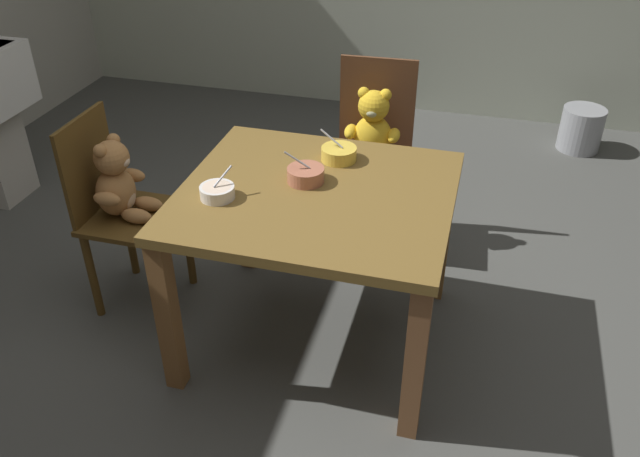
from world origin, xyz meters
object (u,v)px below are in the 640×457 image
teddy_chair_near_left (119,195)px  porridge_bowl_white_near_left (217,192)px  teddy_chair_far_center (372,139)px  porridge_bowl_terracotta_center (306,174)px  metal_pail (581,129)px  porridge_bowl_yellow_far_center (339,153)px  dining_table (317,216)px

teddy_chair_near_left → porridge_bowl_white_near_left: teddy_chair_near_left is taller
teddy_chair_far_center → porridge_bowl_white_near_left: bearing=-24.2°
teddy_chair_near_left → porridge_bowl_white_near_left: (0.53, -0.18, 0.20)m
porridge_bowl_terracotta_center → metal_pail: 2.50m
porridge_bowl_white_near_left → porridge_bowl_terracotta_center: porridge_bowl_terracotta_center is taller
porridge_bowl_white_near_left → metal_pail: 2.80m
teddy_chair_near_left → porridge_bowl_yellow_far_center: (0.88, 0.22, 0.20)m
dining_table → teddy_chair_far_center: teddy_chair_far_center is taller
porridge_bowl_white_near_left → teddy_chair_far_center: bearing=68.2°
teddy_chair_near_left → porridge_bowl_yellow_far_center: 0.93m
dining_table → teddy_chair_near_left: (-0.86, 0.04, -0.06)m
porridge_bowl_white_near_left → metal_pail: porridge_bowl_white_near_left is taller
dining_table → metal_pail: bearing=61.5°
porridge_bowl_terracotta_center → teddy_chair_far_center: bearing=81.8°
teddy_chair_far_center → teddy_chair_near_left: size_ratio=1.04×
porridge_bowl_terracotta_center → dining_table: bearing=-45.0°
dining_table → porridge_bowl_white_near_left: 0.39m
porridge_bowl_white_near_left → metal_pail: (1.50, 2.29, -0.60)m
teddy_chair_near_left → porridge_bowl_yellow_far_center: teddy_chair_near_left is taller
porridge_bowl_yellow_far_center → metal_pail: porridge_bowl_yellow_far_center is taller
teddy_chair_near_left → metal_pail: teddy_chair_near_left is taller
dining_table → porridge_bowl_terracotta_center: bearing=135.0°
porridge_bowl_white_near_left → porridge_bowl_terracotta_center: (0.27, 0.20, 0.00)m
dining_table → porridge_bowl_terracotta_center: size_ratio=6.71×
porridge_bowl_white_near_left → metal_pail: size_ratio=0.46×
dining_table → porridge_bowl_white_near_left: bearing=-157.0°
teddy_chair_far_center → porridge_bowl_terracotta_center: 0.79m
metal_pail → teddy_chair_near_left: bearing=-133.9°
porridge_bowl_white_near_left → metal_pail: bearing=56.8°
teddy_chair_near_left → porridge_bowl_white_near_left: 0.59m
dining_table → porridge_bowl_yellow_far_center: (0.02, 0.26, 0.14)m
teddy_chair_near_left → porridge_bowl_terracotta_center: 0.83m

